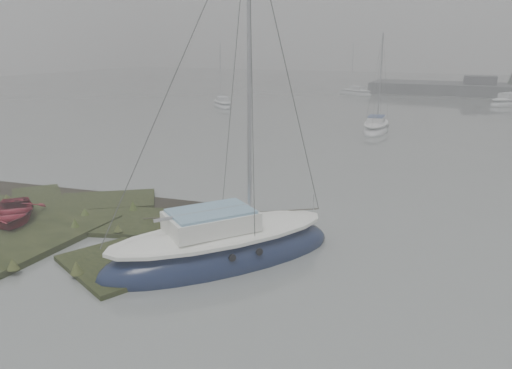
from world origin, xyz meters
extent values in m
plane|color=slate|center=(0.00, 30.00, 0.00)|extent=(160.00, 160.00, 0.00)
cube|color=#424247|center=(10.00, 61.00, 1.40)|extent=(4.00, 3.00, 2.20)
ellipsoid|color=#131C38|center=(3.27, 1.33, 0.14)|extent=(6.88, 7.86, 1.92)
ellipsoid|color=white|center=(3.27, 1.33, 0.90)|extent=(5.85, 6.73, 0.54)
cube|color=white|center=(3.07, 1.06, 1.38)|extent=(3.00, 3.18, 0.57)
cube|color=#739CB8|center=(3.07, 1.06, 1.70)|extent=(2.77, 2.94, 0.09)
cylinder|color=#939399|center=(3.89, 2.14, 5.82)|extent=(0.12, 0.12, 9.04)
cylinder|color=#939399|center=(2.93, 0.88, 1.70)|extent=(2.01, 2.57, 0.10)
ellipsoid|color=silver|center=(3.07, 27.48, 0.10)|extent=(2.26, 5.80, 1.38)
ellipsoid|color=silver|center=(3.07, 27.48, 0.65)|extent=(1.83, 5.04, 0.39)
cube|color=silver|center=(3.09, 27.24, 0.99)|extent=(1.35, 2.03, 0.41)
cube|color=navy|center=(3.09, 27.24, 1.22)|extent=(1.26, 1.86, 0.06)
cylinder|color=#939399|center=(3.02, 28.21, 4.18)|extent=(0.09, 0.09, 6.49)
cylinder|color=#939399|center=(3.10, 27.08, 1.22)|extent=(0.23, 2.27, 0.07)
ellipsoid|color=#B5B9C0|center=(-15.11, 36.27, 0.09)|extent=(4.53, 5.00, 1.24)
ellipsoid|color=silver|center=(-15.11, 36.27, 0.58)|extent=(3.85, 4.28, 0.35)
cube|color=silver|center=(-14.97, 36.10, 0.89)|extent=(1.95, 2.04, 0.36)
cube|color=#B3B8C0|center=(-14.97, 36.10, 1.09)|extent=(1.80, 1.88, 0.06)
cylinder|color=#939399|center=(-15.52, 36.78, 3.75)|extent=(0.08, 0.08, 5.82)
cylinder|color=#939399|center=(-14.88, 35.99, 1.09)|extent=(1.34, 1.62, 0.07)
ellipsoid|color=#ABAFB5|center=(13.33, 50.28, 0.11)|extent=(5.44, 6.39, 1.55)
ellipsoid|color=white|center=(13.33, 50.28, 0.73)|extent=(4.62, 5.48, 0.44)
cube|color=white|center=(13.17, 50.06, 1.11)|extent=(2.39, 2.57, 0.46)
cube|color=#AEB1BA|center=(13.17, 50.06, 1.37)|extent=(2.21, 2.37, 0.07)
cylinder|color=#939399|center=(13.07, 49.91, 1.37)|extent=(1.57, 2.11, 0.08)
ellipsoid|color=silver|center=(-5.02, 54.98, 0.09)|extent=(5.42, 3.70, 1.26)
ellipsoid|color=white|center=(-5.02, 54.98, 0.59)|extent=(4.67, 3.11, 0.36)
cube|color=white|center=(-4.82, 54.89, 0.90)|extent=(2.08, 1.75, 0.37)
cube|color=#ACB0B7|center=(-4.82, 54.89, 1.11)|extent=(1.91, 1.62, 0.06)
cylinder|color=#939399|center=(-5.63, 55.26, 3.81)|extent=(0.08, 0.08, 5.92)
cylinder|color=#939399|center=(-4.68, 54.83, 1.11)|extent=(1.91, 0.92, 0.07)
imported|color=maroon|center=(-5.40, 0.82, 0.56)|extent=(3.95, 3.97, 0.68)
camera|label=1|loc=(10.27, -11.64, 6.71)|focal=35.00mm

